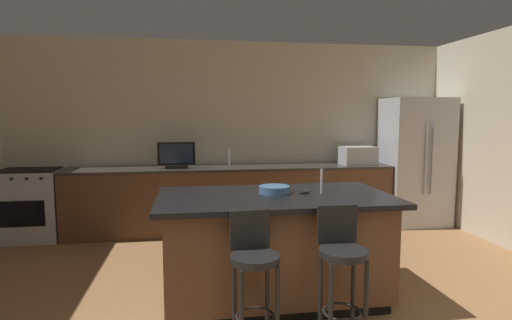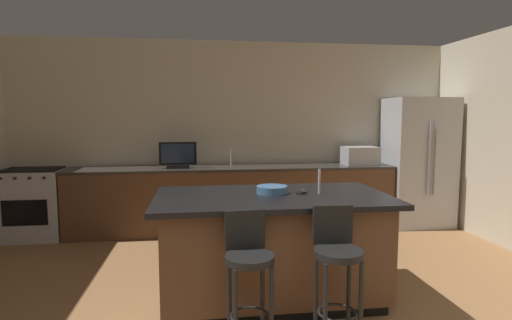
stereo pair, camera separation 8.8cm
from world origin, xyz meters
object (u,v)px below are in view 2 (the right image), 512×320
Objects in this scene: range_oven at (34,204)px; fruit_bowl at (272,190)px; tv_monitor at (178,156)px; cell_phone at (300,192)px; kitchen_island at (272,246)px; bar_stool_left at (249,268)px; refrigerator at (418,162)px; bar_stool_right at (337,264)px; tv_remote at (304,191)px; microwave at (360,156)px.

fruit_bowl is at bearing -37.42° from range_oven.
cell_phone is at bearing -60.74° from tv_monitor.
kitchen_island is 2.11× the size of bar_stool_left.
refrigerator is 1.97× the size of bar_stool_left.
kitchen_island is 0.84m from bar_stool_right.
tv_monitor is 1.84× the size of fruit_bowl.
bar_stool_right reaches higher than cell_phone.
microwave is at bearing 67.95° from tv_remote.
kitchen_island is 4.03× the size of tv_monitor.
refrigerator is 4.09m from bar_stool_left.
range_oven is 3.43× the size of fruit_bowl.
range_oven is 0.95× the size of bar_stool_right.
refrigerator reaches higher than cell_phone.
bar_stool_left is (-1.98, -2.94, -0.47)m from microwave.
tv_monitor is (-3.48, -0.01, 0.14)m from refrigerator.
fruit_bowl reaches higher than bar_stool_left.
refrigerator reaches higher than microwave.
tv_remote is (3.10, -2.14, 0.48)m from range_oven.
kitchen_island is 2.43m from tv_monitor.
kitchen_island is at bearing 61.94° from bar_stool_left.
tv_monitor reaches higher than microwave.
microwave is 2.82× the size of tv_remote.
microwave reaches higher than tv_remote.
fruit_bowl reaches higher than tv_remote.
cell_phone is (-0.06, 0.84, 0.35)m from bar_stool_right.
bar_stool_right is at bearing -67.18° from tv_monitor.
bar_stool_left reaches higher than cell_phone.
range_oven is 3.86m from bar_stool_left.
tv_monitor reaches higher than tv_remote.
range_oven is 0.98× the size of bar_stool_left.
bar_stool_right is at bearing -127.31° from refrigerator.
kitchen_island is at bearing -67.21° from tv_monitor.
cell_phone is (0.26, 0.07, 0.46)m from kitchen_island.
refrigerator is at bearing 54.46° from bar_stool_right.
bar_stool_right reaches higher than tv_remote.
bar_stool_left is 0.93m from fruit_bowl.
range_oven is 1.98m from tv_monitor.
microwave is (4.49, 0.00, 0.58)m from range_oven.
tv_monitor is 2.42m from tv_remote.
microwave reaches higher than cell_phone.
cell_phone is (1.18, -2.10, -0.13)m from tv_monitor.
microwave is 2.61m from tv_monitor.
microwave reaches higher than fruit_bowl.
refrigerator is 3.32m from fruit_bowl.
tv_monitor is 0.51× the size of bar_stool_right.
fruit_bowl is (-0.31, 0.84, 0.38)m from bar_stool_right.
tv_remote reaches higher than range_oven.
range_oven is 3.78m from cell_phone.
refrigerator is 3.49m from tv_monitor.
bar_stool_left is at bearing -113.73° from cell_phone.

